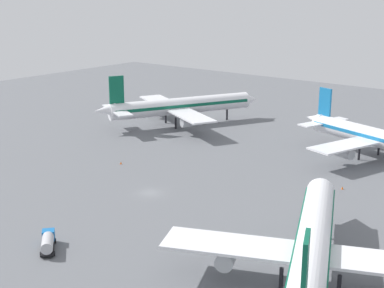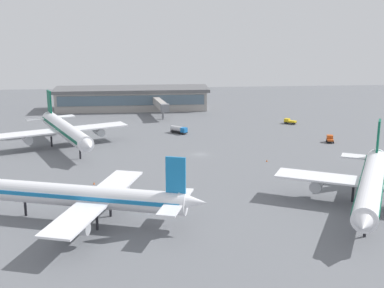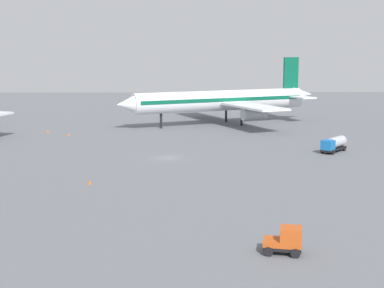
# 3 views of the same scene
# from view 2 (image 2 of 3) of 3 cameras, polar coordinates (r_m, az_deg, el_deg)

# --- Properties ---
(ground) EXTENTS (288.00, 288.00, 0.00)m
(ground) POSITION_cam_2_polar(r_m,az_deg,el_deg) (154.34, 0.90, -1.13)
(ground) COLOR slate
(terminal_building) EXTENTS (66.67, 18.51, 9.37)m
(terminal_building) POSITION_cam_2_polar(r_m,az_deg,el_deg) (228.88, -6.63, 5.03)
(terminal_building) COLOR #9E9993
(terminal_building) RESTS_ON ground
(airplane_at_gate) EXTENTS (46.63, 38.25, 14.57)m
(airplane_at_gate) POSITION_cam_2_polar(r_m,az_deg,el_deg) (105.45, -11.09, -5.72)
(airplane_at_gate) COLOR white
(airplane_at_gate) RESTS_ON ground
(airplane_taxiing) EXTENTS (39.87, 48.19, 15.46)m
(airplane_taxiing) POSITION_cam_2_polar(r_m,az_deg,el_deg) (166.08, -13.78, 1.55)
(airplane_taxiing) COLOR white
(airplane_taxiing) RESTS_ON ground
(airplane_distant) EXTENTS (39.91, 47.93, 15.76)m
(airplane_distant) POSITION_cam_2_polar(r_m,az_deg,el_deg) (116.70, 19.15, -4.08)
(airplane_distant) COLOR white
(airplane_distant) RESTS_ON ground
(pushback_tractor) EXTENTS (4.66, 4.16, 1.90)m
(pushback_tractor) POSITION_cam_2_polar(r_m,az_deg,el_deg) (200.34, 10.68, 2.47)
(pushback_tractor) COLOR black
(pushback_tractor) RESTS_ON ground
(fuel_truck) EXTENTS (6.02, 5.54, 2.50)m
(fuel_truck) POSITION_cam_2_polar(r_m,az_deg,el_deg) (180.99, -1.47, 1.61)
(fuel_truck) COLOR black
(fuel_truck) RESTS_ON ground
(baggage_tug) EXTENTS (2.81, 3.54, 2.30)m
(baggage_tug) POSITION_cam_2_polar(r_m,az_deg,el_deg) (174.24, 14.92, 0.56)
(baggage_tug) COLOR black
(baggage_tug) RESTS_ON ground
(jet_bridge) EXTENTS (6.16, 21.10, 6.74)m
(jet_bridge) POSITION_cam_2_polar(r_m,az_deg,el_deg) (209.68, -3.48, 4.36)
(jet_bridge) COLOR #9E9993
(jet_bridge) RESTS_ON ground
(safety_cone_near_gate) EXTENTS (0.44, 0.44, 0.60)m
(safety_cone_near_gate) POSITION_cam_2_polar(r_m,az_deg,el_deg) (148.11, 8.24, -1.82)
(safety_cone_near_gate) COLOR #EA590C
(safety_cone_near_gate) RESTS_ON ground
(safety_cone_mid_apron) EXTENTS (0.44, 0.44, 0.60)m
(safety_cone_mid_apron) POSITION_cam_2_polar(r_m,az_deg,el_deg) (129.64, -10.72, -4.25)
(safety_cone_mid_apron) COLOR #EA590C
(safety_cone_mid_apron) RESTS_ON ground
(safety_cone_far_side) EXTENTS (0.44, 0.44, 0.60)m
(safety_cone_far_side) POSITION_cam_2_polar(r_m,az_deg,el_deg) (134.18, -8.51, -3.52)
(safety_cone_far_side) COLOR #EA590C
(safety_cone_far_side) RESTS_ON ground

